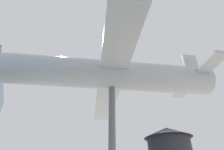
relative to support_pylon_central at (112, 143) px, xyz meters
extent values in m
cylinder|color=slate|center=(0.00, 0.00, 0.00)|extent=(0.42, 0.42, 6.98)
cylinder|color=#B2B7BC|center=(0.00, 0.00, 4.51)|extent=(6.68, 13.97, 2.04)
cube|color=#B2B7BC|center=(0.00, 0.00, 4.51)|extent=(19.05, 8.34, 0.18)
cube|color=#B2B7BC|center=(-2.10, -5.84, 4.66)|extent=(6.23, 3.06, 0.18)
cube|color=#B2B7BC|center=(-2.10, -5.84, 5.77)|extent=(0.54, 1.10, 2.13)
cone|color=#2D2D33|center=(-6.69, 2.23, -1.17)|extent=(0.88, 0.88, 0.19)
camera|label=1|loc=(-9.21, 4.67, -2.00)|focal=28.00mm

